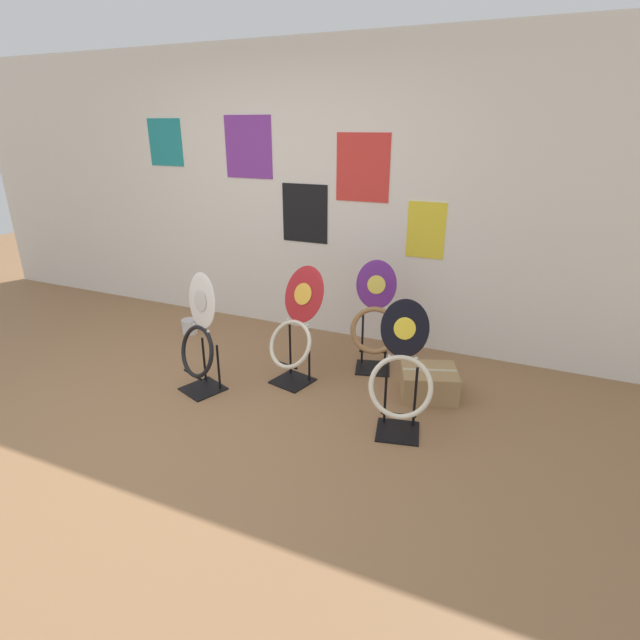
# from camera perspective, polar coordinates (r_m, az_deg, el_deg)

# --- Properties ---
(ground_plane) EXTENTS (14.00, 14.00, 0.00)m
(ground_plane) POSITION_cam_1_polar(r_m,az_deg,el_deg) (3.55, -18.99, -12.42)
(ground_plane) COLOR #8E6642
(wall_back) EXTENTS (8.00, 0.07, 2.60)m
(wall_back) POSITION_cam_1_polar(r_m,az_deg,el_deg) (4.78, -3.08, 14.12)
(wall_back) COLOR silver
(wall_back) RESTS_ON ground_plane
(toilet_seat_display_crimson_swirl) EXTENTS (0.46, 0.46, 0.90)m
(toilet_seat_display_crimson_swirl) POSITION_cam_1_polar(r_m,az_deg,el_deg) (3.85, -2.75, -0.85)
(toilet_seat_display_crimson_swirl) COLOR black
(toilet_seat_display_crimson_swirl) RESTS_ON ground_plane
(toilet_seat_display_jazz_black) EXTENTS (0.44, 0.37, 0.89)m
(toilet_seat_display_jazz_black) POSITION_cam_1_polar(r_m,az_deg,el_deg) (3.24, 9.30, -6.11)
(toilet_seat_display_jazz_black) COLOR black
(toilet_seat_display_jazz_black) RESTS_ON ground_plane
(toilet_seat_display_purple_note) EXTENTS (0.42, 0.35, 0.91)m
(toilet_seat_display_purple_note) POSITION_cam_1_polar(r_m,az_deg,el_deg) (4.06, 6.28, 0.00)
(toilet_seat_display_purple_note) COLOR black
(toilet_seat_display_purple_note) RESTS_ON ground_plane
(toilet_seat_display_white_plain) EXTENTS (0.42, 0.36, 0.92)m
(toilet_seat_display_white_plain) POSITION_cam_1_polar(r_m,az_deg,el_deg) (3.81, -13.62, -2.18)
(toilet_seat_display_white_plain) COLOR black
(toilet_seat_display_white_plain) RESTS_ON ground_plane
(paint_can) EXTENTS (0.15, 0.15, 0.15)m
(paint_can) POSITION_cam_1_polar(r_m,az_deg,el_deg) (5.03, -14.67, -0.63)
(paint_can) COLOR silver
(paint_can) RESTS_ON ground_plane
(storage_box) EXTENTS (0.50, 0.47, 0.21)m
(storage_box) POSITION_cam_1_polar(r_m,az_deg,el_deg) (3.85, 12.31, -6.98)
(storage_box) COLOR #A37F51
(storage_box) RESTS_ON ground_plane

